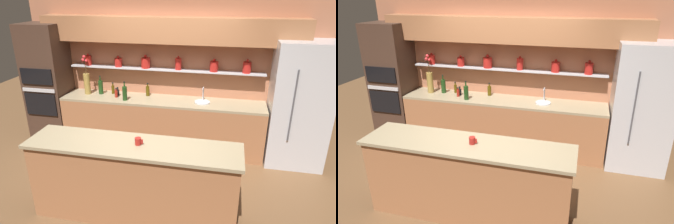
% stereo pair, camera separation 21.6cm
% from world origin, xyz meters
% --- Properties ---
extents(ground_plane, '(12.00, 12.00, 0.00)m').
position_xyz_m(ground_plane, '(0.00, 0.00, 0.00)').
color(ground_plane, brown).
extents(back_wall_unit, '(5.20, 0.44, 2.60)m').
position_xyz_m(back_wall_unit, '(-0.00, 1.53, 1.55)').
color(back_wall_unit, '#A86647').
rests_on(back_wall_unit, ground_plane).
extents(back_counter_unit, '(3.56, 0.62, 0.92)m').
position_xyz_m(back_counter_unit, '(-0.09, 1.24, 0.46)').
color(back_counter_unit, '#99603D').
rests_on(back_counter_unit, ground_plane).
extents(island_counter, '(2.55, 0.61, 1.02)m').
position_xyz_m(island_counter, '(0.00, -0.62, 0.51)').
color(island_counter, '#99603D').
rests_on(island_counter, ground_plane).
extents(refrigerator, '(0.89, 0.73, 2.01)m').
position_xyz_m(refrigerator, '(2.16, 1.20, 1.00)').
color(refrigerator, '#B7B7BC').
rests_on(refrigerator, ground_plane).
extents(oven_tower, '(0.71, 0.64, 2.17)m').
position_xyz_m(oven_tower, '(-2.24, 1.24, 1.08)').
color(oven_tower, '#3D281E').
rests_on(oven_tower, ground_plane).
extents(flower_vase, '(0.12, 0.13, 0.71)m').
position_xyz_m(flower_vase, '(-1.49, 1.29, 1.15)').
color(flower_vase, olive).
rests_on(flower_vase, back_counter_unit).
extents(sink_fixture, '(0.26, 0.26, 0.25)m').
position_xyz_m(sink_fixture, '(0.63, 1.25, 0.95)').
color(sink_fixture, '#B7B7BC').
rests_on(sink_fixture, back_counter_unit).
extents(bottle_oil_0, '(0.07, 0.07, 0.24)m').
position_xyz_m(bottle_oil_0, '(-0.37, 1.40, 1.01)').
color(bottle_oil_0, '#47380A').
rests_on(bottle_oil_0, back_counter_unit).
extents(bottle_sauce_1, '(0.06, 0.06, 0.16)m').
position_xyz_m(bottle_sauce_1, '(-0.90, 1.29, 0.98)').
color(bottle_sauce_1, black).
rests_on(bottle_sauce_1, back_counter_unit).
extents(bottle_wine_2, '(0.08, 0.08, 0.34)m').
position_xyz_m(bottle_wine_2, '(-0.70, 1.09, 1.05)').
color(bottle_wine_2, '#193814').
rests_on(bottle_wine_2, back_counter_unit).
extents(bottle_oil_3, '(0.05, 0.05, 0.21)m').
position_xyz_m(bottle_oil_3, '(-1.03, 1.39, 1.00)').
color(bottle_oil_3, '#47380A').
rests_on(bottle_oil_3, back_counter_unit).
extents(bottle_sauce_4, '(0.05, 0.05, 0.17)m').
position_xyz_m(bottle_sauce_4, '(-0.90, 1.20, 0.99)').
color(bottle_sauce_4, maroon).
rests_on(bottle_sauce_4, back_counter_unit).
extents(bottle_wine_5, '(0.08, 0.08, 0.34)m').
position_xyz_m(bottle_wine_5, '(-1.25, 1.34, 1.05)').
color(bottle_wine_5, '#193814').
rests_on(bottle_wine_5, back_counter_unit).
extents(coffee_mug, '(0.10, 0.08, 0.09)m').
position_xyz_m(coffee_mug, '(0.07, -0.61, 1.06)').
color(coffee_mug, maroon).
rests_on(coffee_mug, island_counter).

